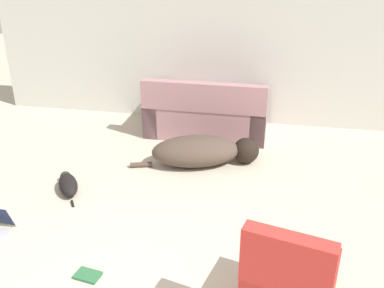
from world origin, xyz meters
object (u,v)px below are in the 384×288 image
at_px(dog, 202,151).
at_px(cat, 68,184).
at_px(side_chair, 289,284).
at_px(book_green, 88,275).
at_px(couch, 207,114).

xyz_separation_m(dog, cat, (-1.30, -0.88, -0.09)).
distance_m(cat, side_chair, 2.62).
bearing_deg(side_chair, book_green, 10.03).
relative_size(cat, side_chair, 0.68).
relative_size(book_green, side_chair, 0.26).
bearing_deg(side_chair, cat, -15.86).
bearing_deg(dog, cat, -162.63).
relative_size(couch, book_green, 7.47).
xyz_separation_m(cat, side_chair, (2.27, -1.29, 0.20)).
height_order(couch, cat, couch).
height_order(dog, side_chair, side_chair).
bearing_deg(book_green, cat, 121.60).
bearing_deg(couch, cat, 57.33).
relative_size(couch, side_chair, 1.97).
distance_m(dog, side_chair, 2.38).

